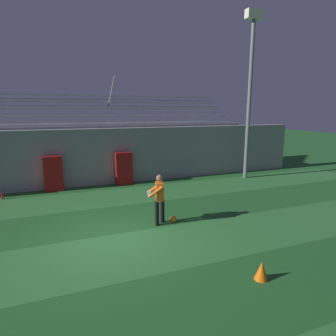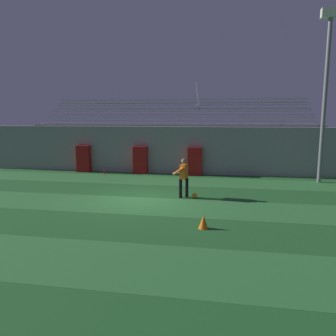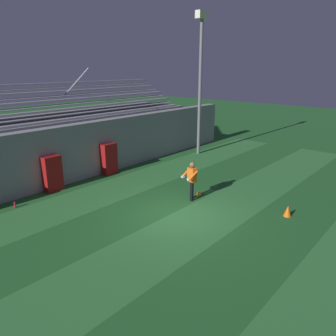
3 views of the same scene
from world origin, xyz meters
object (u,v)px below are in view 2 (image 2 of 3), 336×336
Objects in this scene: padding_pillar_far_left at (84,159)px; traffic_cone at (203,222)px; floodlight_pole at (326,76)px; water_bottle at (104,172)px; padding_pillar_gate_left at (140,160)px; goalkeeper at (183,175)px; padding_pillar_gate_right at (195,161)px; soccer_ball at (194,196)px.

padding_pillar_far_left is 12.18m from traffic_cone.
traffic_cone is (-5.48, -8.16, -5.16)m from floodlight_pole.
water_bottle is at bearing 177.82° from floodlight_pole.
padding_pillar_gate_left is 0.98× the size of goalkeeper.
traffic_cone is at bearing -83.14° from padding_pillar_gate_right.
padding_pillar_gate_left is 0.19× the size of floodlight_pole.
floodlight_pole is (9.86, -1.02, 4.55)m from padding_pillar_gate_left.
padding_pillar_far_left is 8.77m from goalkeeper.
floodlight_pole is 35.71× the size of water_bottle.
padding_pillar_gate_right is at bearing 90.07° from goalkeeper.
floodlight_pole reaches higher than goalkeeper.
padding_pillar_gate_right is 9.27m from traffic_cone.
padding_pillar_far_left is 6.80× the size of water_bottle.
floodlight_pole is 20.40× the size of traffic_cone.
floodlight_pole is at bearing -5.92° from padding_pillar_gate_left.
floodlight_pole is (6.58, -1.02, 4.55)m from padding_pillar_gate_right.
floodlight_pole is at bearing 56.12° from traffic_cone.
padding_pillar_gate_right is (3.28, 0.00, 0.00)m from padding_pillar_gate_left.
padding_pillar_far_left is at bearing 131.03° from traffic_cone.
floodlight_pole is 9.06m from goalkeeper.
padding_pillar_gate_left is at bearing 121.14° from goalkeeper.
padding_pillar_gate_left is at bearing 174.08° from floodlight_pole.
padding_pillar_gate_right is 1.00× the size of padding_pillar_far_left.
traffic_cone is at bearing -80.55° from soccer_ball.
water_bottle is at bearing -20.33° from padding_pillar_far_left.
floodlight_pole reaches higher than water_bottle.
water_bottle is (-2.08, -0.57, -0.70)m from padding_pillar_gate_left.
floodlight_pole is 5.13× the size of goalkeeper.
padding_pillar_gate_left is 10.19m from traffic_cone.
floodlight_pole reaches higher than padding_pillar_gate_right.
traffic_cone is at bearing -53.14° from water_bottle.
traffic_cone is (4.38, -9.18, -0.61)m from padding_pillar_gate_left.
padding_pillar_gate_left is 1.00× the size of padding_pillar_far_left.
padding_pillar_gate_right reaches higher than soccer_ball.
floodlight_pole is at bearing 33.84° from goalkeeper.
traffic_cone reaches higher than soccer_ball.
soccer_ball is at bearing -36.61° from padding_pillar_far_left.
traffic_cone is at bearing -48.97° from padding_pillar_far_left.
water_bottle is (-11.93, 0.45, -5.25)m from floodlight_pole.
padding_pillar_gate_right is 3.88× the size of traffic_cone.
padding_pillar_gate_left and padding_pillar_gate_right have the same top height.
padding_pillar_gate_left reaches higher than water_bottle.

